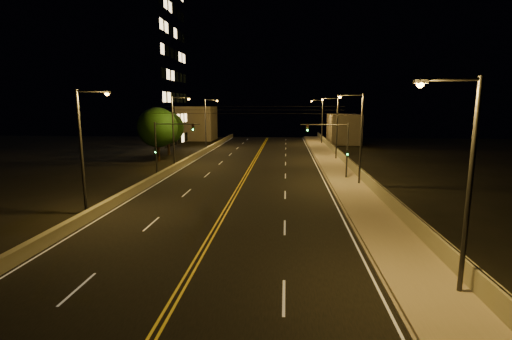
# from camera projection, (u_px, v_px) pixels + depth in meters

# --- Properties ---
(ground) EXTENTS (160.00, 160.00, 0.00)m
(ground) POSITION_uv_depth(u_px,v_px,m) (167.00, 312.00, 14.38)
(ground) COLOR black
(ground) RESTS_ON ground
(road) EXTENTS (18.00, 120.00, 0.02)m
(road) POSITION_uv_depth(u_px,v_px,m) (236.00, 193.00, 34.01)
(road) COLOR black
(road) RESTS_ON ground
(sidewalk) EXTENTS (3.60, 120.00, 0.30)m
(sidewalk) POSITION_uv_depth(u_px,v_px,m) (356.00, 193.00, 33.13)
(sidewalk) COLOR gray
(sidewalk) RESTS_ON ground
(curb) EXTENTS (0.14, 120.00, 0.15)m
(curb) POSITION_uv_depth(u_px,v_px,m) (335.00, 194.00, 33.29)
(curb) COLOR gray
(curb) RESTS_ON ground
(parapet_wall) EXTENTS (0.30, 120.00, 1.00)m
(parapet_wall) POSITION_uv_depth(u_px,v_px,m) (375.00, 187.00, 32.89)
(parapet_wall) COLOR gray
(parapet_wall) RESTS_ON sidewalk
(jersey_barrier) EXTENTS (0.45, 120.00, 0.78)m
(jersey_barrier) POSITION_uv_depth(u_px,v_px,m) (140.00, 187.00, 34.66)
(jersey_barrier) COLOR gray
(jersey_barrier) RESTS_ON ground
(distant_building_right) EXTENTS (6.00, 10.00, 6.07)m
(distant_building_right) POSITION_uv_depth(u_px,v_px,m) (343.00, 129.00, 77.49)
(distant_building_right) COLOR slate
(distant_building_right) RESTS_ON ground
(distant_building_left) EXTENTS (8.00, 8.00, 7.67)m
(distant_building_left) POSITION_uv_depth(u_px,v_px,m) (197.00, 123.00, 85.48)
(distant_building_left) COLOR slate
(distant_building_left) RESTS_ON ground
(parapet_rail) EXTENTS (0.06, 120.00, 0.06)m
(parapet_rail) POSITION_uv_depth(u_px,v_px,m) (375.00, 181.00, 32.80)
(parapet_rail) COLOR black
(parapet_rail) RESTS_ON parapet_wall
(lane_markings) EXTENTS (17.32, 116.00, 0.00)m
(lane_markings) POSITION_uv_depth(u_px,v_px,m) (236.00, 193.00, 33.94)
(lane_markings) COLOR silver
(lane_markings) RESTS_ON road
(streetlight_0) EXTENTS (2.55, 0.28, 9.04)m
(streetlight_0) POSITION_uv_depth(u_px,v_px,m) (464.00, 175.00, 14.62)
(streetlight_0) COLOR #2D2D33
(streetlight_0) RESTS_ON ground
(streetlight_1) EXTENTS (2.55, 0.28, 9.04)m
(streetlight_1) POSITION_uv_depth(u_px,v_px,m) (358.00, 133.00, 35.95)
(streetlight_1) COLOR #2D2D33
(streetlight_1) RESTS_ON ground
(streetlight_2) EXTENTS (2.55, 0.28, 9.04)m
(streetlight_2) POSITION_uv_depth(u_px,v_px,m) (335.00, 124.00, 53.09)
(streetlight_2) COLOR #2D2D33
(streetlight_2) RESTS_ON ground
(streetlight_3) EXTENTS (2.55, 0.28, 9.04)m
(streetlight_3) POSITION_uv_depth(u_px,v_px,m) (321.00, 119.00, 74.89)
(streetlight_3) COLOR #2D2D33
(streetlight_3) RESTS_ON ground
(streetlight_4) EXTENTS (2.55, 0.28, 9.04)m
(streetlight_4) POSITION_uv_depth(u_px,v_px,m) (84.00, 143.00, 26.56)
(streetlight_4) COLOR #2D2D33
(streetlight_4) RESTS_ON ground
(streetlight_5) EXTENTS (2.55, 0.28, 9.04)m
(streetlight_5) POSITION_uv_depth(u_px,v_px,m) (175.00, 126.00, 48.21)
(streetlight_5) COLOR #2D2D33
(streetlight_5) RESTS_ON ground
(streetlight_6) EXTENTS (2.55, 0.28, 9.04)m
(streetlight_6) POSITION_uv_depth(u_px,v_px,m) (207.00, 120.00, 67.64)
(streetlight_6) COLOR #2D2D33
(streetlight_6) RESTS_ON ground
(traffic_signal_right) EXTENTS (5.11, 0.31, 6.11)m
(traffic_signal_right) POSITION_uv_depth(u_px,v_px,m) (338.00, 144.00, 39.18)
(traffic_signal_right) COLOR #2D2D33
(traffic_signal_right) RESTS_ON ground
(traffic_signal_left) EXTENTS (5.11, 0.31, 6.11)m
(traffic_signal_left) POSITION_uv_depth(u_px,v_px,m) (165.00, 143.00, 40.67)
(traffic_signal_left) COLOR #2D2D33
(traffic_signal_left) RESTS_ON ground
(overhead_wires) EXTENTS (22.00, 0.03, 0.83)m
(overhead_wires) POSITION_uv_depth(u_px,v_px,m) (247.00, 110.00, 42.06)
(overhead_wires) COLOR black
(building_tower) EXTENTS (24.00, 15.00, 30.40)m
(building_tower) POSITION_uv_depth(u_px,v_px,m) (106.00, 66.00, 63.58)
(building_tower) COLOR slate
(building_tower) RESTS_ON ground
(tree_0) EXTENTS (5.65, 5.65, 7.66)m
(tree_0) POSITION_uv_depth(u_px,v_px,m) (158.00, 127.00, 52.45)
(tree_0) COLOR black
(tree_0) RESTS_ON ground
(tree_1) EXTENTS (5.11, 5.11, 6.93)m
(tree_1) POSITION_uv_depth(u_px,v_px,m) (168.00, 128.00, 59.35)
(tree_1) COLOR black
(tree_1) RESTS_ON ground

